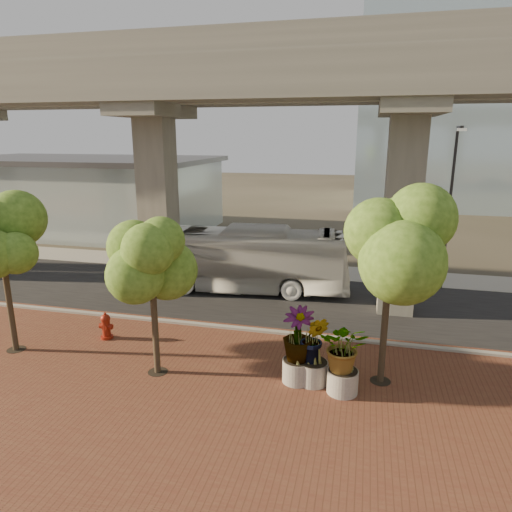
# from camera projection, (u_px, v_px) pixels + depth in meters

# --- Properties ---
(ground) EXTENTS (160.00, 160.00, 0.00)m
(ground) POSITION_uv_depth(u_px,v_px,m) (263.00, 315.00, 21.42)
(ground) COLOR #332F25
(ground) RESTS_ON ground
(brick_plaza) EXTENTS (70.00, 13.00, 0.06)m
(brick_plaza) POSITION_uv_depth(u_px,v_px,m) (205.00, 411.00, 13.90)
(brick_plaza) COLOR brown
(brick_plaza) RESTS_ON ground
(asphalt_road) EXTENTS (90.00, 8.00, 0.04)m
(asphalt_road) POSITION_uv_depth(u_px,v_px,m) (272.00, 300.00, 23.29)
(asphalt_road) COLOR black
(asphalt_road) RESTS_ON ground
(curb_strip) EXTENTS (70.00, 0.25, 0.16)m
(curb_strip) POSITION_uv_depth(u_px,v_px,m) (253.00, 330.00, 19.52)
(curb_strip) COLOR gray
(curb_strip) RESTS_ON ground
(far_sidewalk) EXTENTS (90.00, 3.00, 0.06)m
(far_sidewalk) POSITION_uv_depth(u_px,v_px,m) (290.00, 270.00, 28.46)
(far_sidewalk) COLOR gray
(far_sidewalk) RESTS_ON ground
(transit_viaduct) EXTENTS (72.00, 5.60, 12.40)m
(transit_viaduct) POSITION_uv_depth(u_px,v_px,m) (273.00, 155.00, 21.43)
(transit_viaduct) COLOR gray
(transit_viaduct) RESTS_ON ground
(station_pavilion) EXTENTS (23.00, 13.00, 6.30)m
(station_pavilion) POSITION_uv_depth(u_px,v_px,m) (82.00, 193.00, 40.18)
(station_pavilion) COLOR #B1C5CB
(station_pavilion) RESTS_ON ground
(transit_bus) EXTENTS (12.53, 3.86, 3.44)m
(transit_bus) POSITION_uv_depth(u_px,v_px,m) (233.00, 259.00, 24.49)
(transit_bus) COLOR silver
(transit_bus) RESTS_ON ground
(fire_hydrant) EXTENTS (0.55, 0.50, 1.11)m
(fire_hydrant) POSITION_uv_depth(u_px,v_px,m) (106.00, 326.00, 18.69)
(fire_hydrant) COLOR maroon
(fire_hydrant) RESTS_ON ground
(planter_front) EXTENTS (2.23, 2.23, 2.46)m
(planter_front) POSITION_uv_depth(u_px,v_px,m) (344.00, 350.00, 14.49)
(planter_front) COLOR gray
(planter_front) RESTS_ON ground
(planter_right) EXTENTS (2.47, 2.47, 2.63)m
(planter_right) POSITION_uv_depth(u_px,v_px,m) (298.00, 338.00, 15.14)
(planter_right) COLOR gray
(planter_right) RESTS_ON ground
(planter_left) EXTENTS (2.21, 2.21, 2.43)m
(planter_left) POSITION_uv_depth(u_px,v_px,m) (314.00, 343.00, 15.06)
(planter_left) COLOR #9A968B
(planter_left) RESTS_ON ground
(street_tree_far_west) EXTENTS (3.56, 3.56, 6.14)m
(street_tree_far_west) POSITION_uv_depth(u_px,v_px,m) (0.00, 237.00, 16.66)
(street_tree_far_west) COLOR #423526
(street_tree_far_west) RESTS_ON ground
(street_tree_near_west) EXTENTS (3.43, 3.43, 5.66)m
(street_tree_near_west) POSITION_uv_depth(u_px,v_px,m) (151.00, 261.00, 15.09)
(street_tree_near_west) COLOR #423526
(street_tree_near_west) RESTS_ON ground
(street_tree_near_east) EXTENTS (4.08, 4.08, 6.75)m
(street_tree_near_east) POSITION_uv_depth(u_px,v_px,m) (391.00, 242.00, 14.28)
(street_tree_near_east) COLOR #423526
(street_tree_near_east) RESTS_ON ground
(streetlamp_west) EXTENTS (0.42, 1.23, 8.52)m
(streetlamp_west) POSITION_uv_depth(u_px,v_px,m) (158.00, 190.00, 27.20)
(streetlamp_west) COLOR #2B2B2F
(streetlamp_west) RESTS_ON ground
(streetlamp_east) EXTENTS (0.42, 1.24, 8.57)m
(streetlamp_east) POSITION_uv_depth(u_px,v_px,m) (451.00, 198.00, 23.62)
(streetlamp_east) COLOR #29292E
(streetlamp_east) RESTS_ON ground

